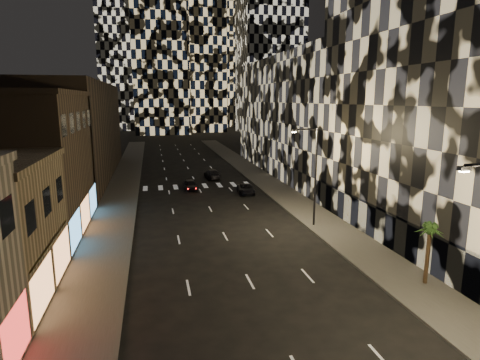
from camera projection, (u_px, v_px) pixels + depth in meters
name	position (u px, v px, depth m)	size (l,w,h in m)	color
sidewalk_left	(122.00, 189.00, 52.72)	(4.00, 120.00, 0.15)	#47443F
sidewalk_right	(268.00, 182.00, 56.93)	(4.00, 120.00, 0.15)	#47443F
curb_left	(138.00, 188.00, 53.16)	(0.20, 120.00, 0.15)	#4C4C47
curb_right	(254.00, 183.00, 56.49)	(0.20, 120.00, 0.15)	#4C4C47
retail_brown	(20.00, 167.00, 34.28)	(10.00, 15.00, 12.00)	#463627
retail_filler_left	(75.00, 131.00, 59.45)	(10.00, 40.00, 14.00)	#463627
midrise_right	(477.00, 108.00, 32.46)	(16.00, 25.00, 22.00)	#232326
midrise_base	(383.00, 226.00, 32.72)	(0.60, 25.00, 3.00)	#383838
midrise_filler_right	(316.00, 116.00, 63.97)	(16.00, 40.00, 18.00)	#232326
streetlight_far	(313.00, 170.00, 36.39)	(2.55, 0.25, 9.00)	black
car_dark_midlane	(191.00, 185.00, 52.36)	(1.58, 3.92, 1.33)	black
car_dark_oncoming	(212.00, 174.00, 59.86)	(1.94, 4.77, 1.38)	black
car_dark_rightlane	(246.00, 189.00, 50.35)	(1.95, 4.24, 1.18)	black
palm_tree	(430.00, 233.00, 24.96)	(2.04, 2.00, 4.00)	#47331E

